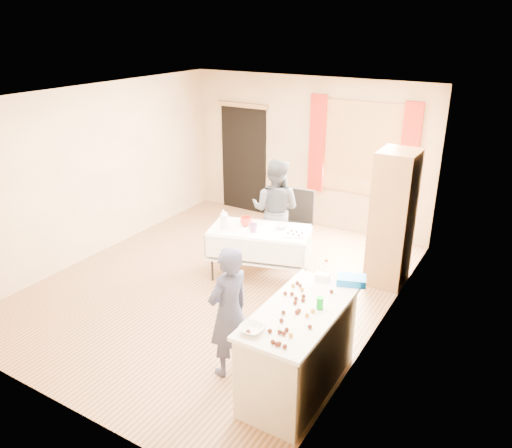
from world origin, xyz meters
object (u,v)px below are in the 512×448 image
Objects in this scene: woman at (275,210)px; chair at (297,234)px; cabinet at (393,219)px; counter at (299,349)px; girl at (229,312)px; party_table at (259,248)px.

chair is at bearing -127.25° from woman.
cabinet is 2.68m from counter.
chair reaches higher than counter.
party_table is at bearing -143.82° from girl.
girl reaches higher than counter.
counter is 1.02× the size of girl.
party_table is 1.05m from chair.
counter is (-0.10, -2.63, -0.50)m from cabinet.
girl is at bearing 100.22° from woman.
counter is at bearing 114.98° from girl.
party_table is at bearing 90.99° from woman.
counter is 1.46× the size of chair.
girl is 2.78m from woman.
cabinet is 1.33× the size of girl.
woman is (-1.64, 2.49, 0.34)m from counter.
counter is at bearing 114.54° from woman.
cabinet is 1.75m from woman.
party_table is 1.54× the size of chair.
cabinet is 1.90× the size of chair.
woman is (-0.12, 0.67, 0.34)m from party_table.
party_table is (-1.52, 1.82, -0.01)m from counter.
girl is at bearing -83.58° from chair.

